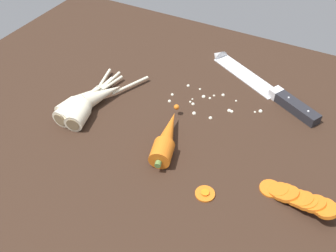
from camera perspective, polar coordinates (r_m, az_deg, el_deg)
The scene contains 11 objects.
ground_plane at distance 81.71cm, azimuth 0.66°, elevation -0.95°, with size 120.00×90.00×4.00cm, color #332116.
chefs_knife at distance 93.82cm, azimuth 13.57°, elevation 6.50°, with size 32.13×19.48×4.18cm.
whole_carrot at distance 74.62cm, azimuth -0.23°, elevation -1.83°, with size 7.67×17.51×4.20cm.
parsnip_front at distance 85.85cm, azimuth -12.96°, elevation 3.85°, with size 5.94×19.21×4.00cm.
parsnip_mid_left at distance 85.03cm, azimuth -13.55°, elevation 3.29°, with size 4.22×18.86×4.00cm.
parsnip_mid_right at distance 85.57cm, azimuth -11.47°, elevation 3.98°, with size 11.10×21.93×4.00cm.
parsnip_back at distance 84.71cm, azimuth -12.37°, elevation 3.35°, with size 7.63×21.78×4.00cm.
parsnip_outer at distance 85.29cm, azimuth -12.90°, elevation 3.56°, with size 4.11×21.47×4.00cm.
carrot_slice_stack at distance 69.69cm, azimuth 19.26°, elevation -10.34°, with size 13.69×5.85×4.23cm.
carrot_slice_stray_near at distance 68.22cm, azimuth 5.67°, elevation -10.15°, with size 3.59×3.59×0.70cm.
mince_crumbs at distance 86.08cm, azimuth 6.41°, elevation 3.57°, with size 21.02×9.99×0.89cm.
Camera 1 is at (26.71, -52.33, 54.79)cm, focal length 39.98 mm.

